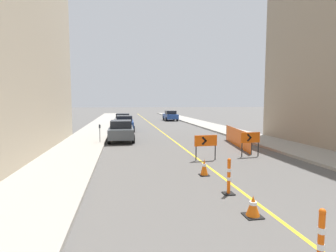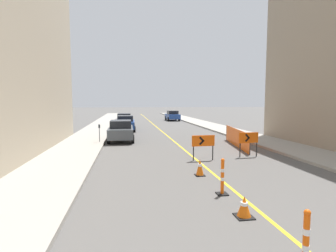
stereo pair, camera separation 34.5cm
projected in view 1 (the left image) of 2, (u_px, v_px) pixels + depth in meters
lane_stripe at (154, 126)px, 32.36m from camera, size 0.12×70.23×0.01m
sidewalk_left at (99, 126)px, 31.20m from camera, size 3.09×70.23×0.15m
sidewalk_right at (206, 125)px, 33.50m from camera, size 3.09×70.23×0.15m
traffic_cone_second at (253, 206)px, 6.81m from camera, size 0.45×0.45×0.55m
traffic_cone_third at (204, 167)px, 10.63m from camera, size 0.39×0.39×0.68m
delineator_post_front at (321, 247)px, 4.47m from camera, size 0.34×0.34×1.19m
delineator_post_rear at (229, 179)px, 8.44m from camera, size 0.35×0.35×1.18m
arrow_barricade_primary at (206, 142)px, 13.33m from camera, size 1.20×0.12×1.29m
arrow_barricade_secondary at (250, 139)px, 14.21m from camera, size 1.13×0.14×1.34m
safety_mesh_fence at (237, 137)px, 17.67m from camera, size 0.97×5.86×1.17m
parked_car_curb_near at (121, 131)px, 19.97m from camera, size 1.94×4.31×1.59m
parked_car_curb_mid at (125, 123)px, 26.78m from camera, size 1.95×4.34×1.59m
parked_car_curb_far at (123, 120)px, 31.86m from camera, size 2.04×4.40×1.59m
parked_car_opposite_side at (170, 116)px, 41.89m from camera, size 1.94×4.34×1.59m
parking_meter_near_curb at (100, 129)px, 18.42m from camera, size 0.12×0.11×1.27m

